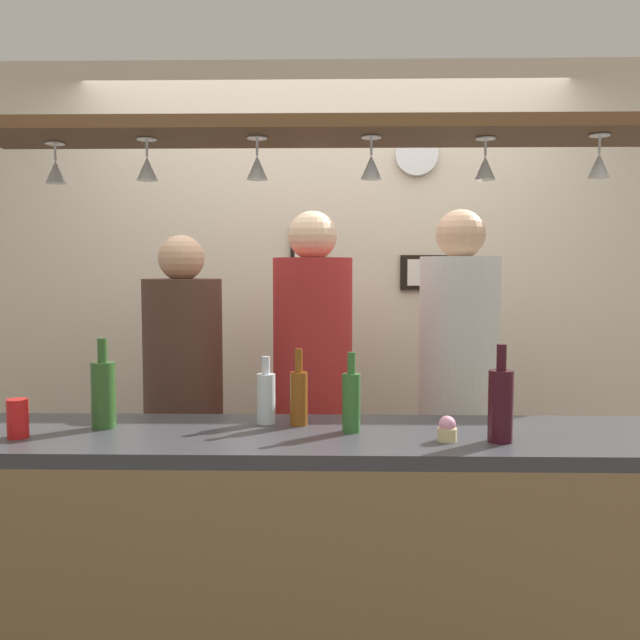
{
  "coord_description": "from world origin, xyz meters",
  "views": [
    {
      "loc": [
        0.06,
        -2.53,
        1.53
      ],
      "look_at": [
        0.0,
        0.1,
        1.33
      ],
      "focal_mm": 38.61,
      "sensor_mm": 36.0,
      "label": 1
    }
  ],
  "objects_px": {
    "person_right_white_patterned_shirt": "(458,374)",
    "picture_frame_lower_pair": "(429,272)",
    "drink_can": "(18,418)",
    "person_middle_red_shirt": "(313,374)",
    "bottle_wine_dark_red": "(501,404)",
    "wall_clock": "(417,154)",
    "picture_frame_crest": "(308,251)",
    "bottle_beer_amber_tall": "(299,396)",
    "cupcake": "(447,429)",
    "bottle_champagne_green": "(103,393)",
    "bottle_soda_clear": "(266,397)",
    "person_left_brown_shirt": "(183,389)",
    "bottle_beer_green_import": "(351,400)"
  },
  "relations": [
    {
      "from": "bottle_beer_green_import",
      "to": "picture_frame_crest",
      "type": "height_order",
      "value": "picture_frame_crest"
    },
    {
      "from": "person_right_white_patterned_shirt",
      "to": "picture_frame_crest",
      "type": "relative_size",
      "value": 6.85
    },
    {
      "from": "person_middle_red_shirt",
      "to": "person_right_white_patterned_shirt",
      "type": "relative_size",
      "value": 1.0
    },
    {
      "from": "person_left_brown_shirt",
      "to": "picture_frame_crest",
      "type": "xyz_separation_m",
      "value": [
        0.52,
        0.66,
        0.61
      ]
    },
    {
      "from": "bottle_beer_green_import",
      "to": "bottle_beer_amber_tall",
      "type": "height_order",
      "value": "same"
    },
    {
      "from": "person_right_white_patterned_shirt",
      "to": "bottle_soda_clear",
      "type": "xyz_separation_m",
      "value": [
        -0.77,
        -0.62,
        0.02
      ]
    },
    {
      "from": "bottle_wine_dark_red",
      "to": "picture_frame_crest",
      "type": "distance_m",
      "value": 1.72
    },
    {
      "from": "person_left_brown_shirt",
      "to": "wall_clock",
      "type": "height_order",
      "value": "wall_clock"
    },
    {
      "from": "wall_clock",
      "to": "picture_frame_crest",
      "type": "bearing_deg",
      "value": 179.36
    },
    {
      "from": "picture_frame_crest",
      "to": "picture_frame_lower_pair",
      "type": "distance_m",
      "value": 0.64
    },
    {
      "from": "bottle_soda_clear",
      "to": "bottle_champagne_green",
      "type": "relative_size",
      "value": 0.77
    },
    {
      "from": "bottle_wine_dark_red",
      "to": "bottle_champagne_green",
      "type": "bearing_deg",
      "value": 173.02
    },
    {
      "from": "bottle_wine_dark_red",
      "to": "drink_can",
      "type": "distance_m",
      "value": 1.5
    },
    {
      "from": "bottle_beer_amber_tall",
      "to": "bottle_wine_dark_red",
      "type": "distance_m",
      "value": 0.66
    },
    {
      "from": "cupcake",
      "to": "wall_clock",
      "type": "height_order",
      "value": "wall_clock"
    },
    {
      "from": "bottle_beer_green_import",
      "to": "bottle_champagne_green",
      "type": "xyz_separation_m",
      "value": [
        -0.82,
        0.04,
        0.01
      ]
    },
    {
      "from": "drink_can",
      "to": "picture_frame_lower_pair",
      "type": "height_order",
      "value": "picture_frame_lower_pair"
    },
    {
      "from": "picture_frame_crest",
      "to": "wall_clock",
      "type": "xyz_separation_m",
      "value": [
        0.56,
        -0.01,
        0.5
      ]
    },
    {
      "from": "drink_can",
      "to": "bottle_beer_amber_tall",
      "type": "bearing_deg",
      "value": 12.49
    },
    {
      "from": "person_right_white_patterned_shirt",
      "to": "bottle_soda_clear",
      "type": "bearing_deg",
      "value": -140.92
    },
    {
      "from": "person_middle_red_shirt",
      "to": "person_right_white_patterned_shirt",
      "type": "xyz_separation_m",
      "value": [
        0.63,
        -0.0,
        0.0
      ]
    },
    {
      "from": "bottle_beer_amber_tall",
      "to": "wall_clock",
      "type": "distance_m",
      "value": 1.73
    },
    {
      "from": "person_left_brown_shirt",
      "to": "drink_can",
      "type": "xyz_separation_m",
      "value": [
        -0.33,
        -0.84,
        0.06
      ]
    },
    {
      "from": "person_right_white_patterned_shirt",
      "to": "picture_frame_lower_pair",
      "type": "relative_size",
      "value": 5.94
    },
    {
      "from": "person_left_brown_shirt",
      "to": "bottle_champagne_green",
      "type": "relative_size",
      "value": 5.58
    },
    {
      "from": "person_left_brown_shirt",
      "to": "bottle_beer_green_import",
      "type": "relative_size",
      "value": 6.44
    },
    {
      "from": "person_left_brown_shirt",
      "to": "person_right_white_patterned_shirt",
      "type": "bearing_deg",
      "value": 0.0
    },
    {
      "from": "wall_clock",
      "to": "bottle_champagne_green",
      "type": "bearing_deg",
      "value": -131.27
    },
    {
      "from": "bottle_champagne_green",
      "to": "wall_clock",
      "type": "distance_m",
      "value": 2.05
    },
    {
      "from": "bottle_beer_green_import",
      "to": "picture_frame_crest",
      "type": "distance_m",
      "value": 1.5
    },
    {
      "from": "bottle_soda_clear",
      "to": "bottle_beer_green_import",
      "type": "xyz_separation_m",
      "value": [
        0.29,
        -0.12,
        0.01
      ]
    },
    {
      "from": "person_middle_red_shirt",
      "to": "picture_frame_crest",
      "type": "xyz_separation_m",
      "value": [
        -0.05,
        0.66,
        0.55
      ]
    },
    {
      "from": "drink_can",
      "to": "wall_clock",
      "type": "relative_size",
      "value": 0.55
    },
    {
      "from": "bottle_soda_clear",
      "to": "wall_clock",
      "type": "xyz_separation_m",
      "value": [
        0.65,
        1.27,
        1.02
      ]
    },
    {
      "from": "person_left_brown_shirt",
      "to": "bottle_beer_green_import",
      "type": "xyz_separation_m",
      "value": [
        0.71,
        -0.74,
        0.1
      ]
    },
    {
      "from": "person_middle_red_shirt",
      "to": "bottle_wine_dark_red",
      "type": "xyz_separation_m",
      "value": [
        0.6,
        -0.86,
        0.05
      ]
    },
    {
      "from": "drink_can",
      "to": "wall_clock",
      "type": "xyz_separation_m",
      "value": [
        1.41,
        1.49,
        1.05
      ]
    },
    {
      "from": "bottle_champagne_green",
      "to": "bottle_beer_amber_tall",
      "type": "bearing_deg",
      "value": 4.89
    },
    {
      "from": "person_middle_red_shirt",
      "to": "drink_can",
      "type": "bearing_deg",
      "value": -136.91
    },
    {
      "from": "bottle_wine_dark_red",
      "to": "bottle_soda_clear",
      "type": "bearing_deg",
      "value": 162.42
    },
    {
      "from": "bottle_soda_clear",
      "to": "bottle_beer_amber_tall",
      "type": "distance_m",
      "value": 0.12
    },
    {
      "from": "picture_frame_lower_pair",
      "to": "wall_clock",
      "type": "relative_size",
      "value": 1.36
    },
    {
      "from": "drink_can",
      "to": "bottle_champagne_green",
      "type": "bearing_deg",
      "value": 31.45
    },
    {
      "from": "bottle_soda_clear",
      "to": "picture_frame_crest",
      "type": "height_order",
      "value": "picture_frame_crest"
    },
    {
      "from": "bottle_wine_dark_red",
      "to": "picture_frame_lower_pair",
      "type": "distance_m",
      "value": 1.56
    },
    {
      "from": "bottle_beer_green_import",
      "to": "bottle_beer_amber_tall",
      "type": "distance_m",
      "value": 0.2
    },
    {
      "from": "bottle_beer_amber_tall",
      "to": "bottle_champagne_green",
      "type": "relative_size",
      "value": 0.87
    },
    {
      "from": "person_left_brown_shirt",
      "to": "picture_frame_lower_pair",
      "type": "xyz_separation_m",
      "value": [
        1.15,
        0.66,
        0.5
      ]
    },
    {
      "from": "bottle_beer_amber_tall",
      "to": "picture_frame_lower_pair",
      "type": "distance_m",
      "value": 1.49
    },
    {
      "from": "bottle_beer_amber_tall",
      "to": "drink_can",
      "type": "height_order",
      "value": "bottle_beer_amber_tall"
    }
  ]
}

